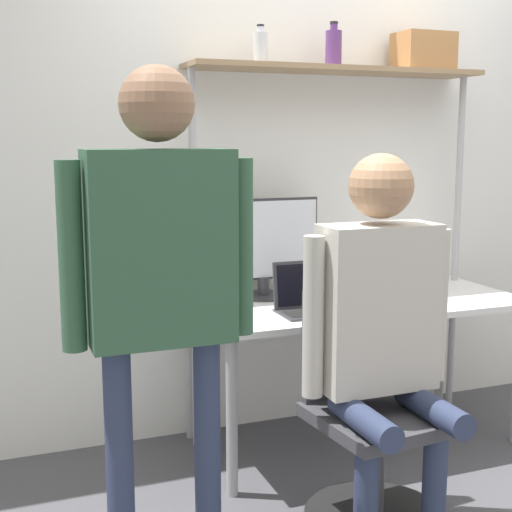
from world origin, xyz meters
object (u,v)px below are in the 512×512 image
Objects in this scene: person_standing at (160,264)px; monitor at (263,245)px; bottle_clear at (260,47)px; cell_phone at (352,308)px; storage_box at (423,52)px; office_chair at (371,456)px; laptop at (306,298)px; bottle_purple at (334,48)px; person_seated at (382,313)px.

monitor is at bearing 53.91° from person_standing.
monitor is 3.18× the size of bottle_clear.
cell_phone is 0.53× the size of storage_box.
bottle_clear reaches higher than monitor.
office_chair is 0.54× the size of person_standing.
bottle_clear is at bearing 102.97° from laptop.
storage_box is (0.52, -0.00, 0.00)m from bottle_purple.
cell_phone is at bearing -101.74° from bottle_purple.
monitor is at bearing 101.63° from laptop.
monitor is at bearing 94.69° from office_chair.
laptop is at bearing -156.12° from storage_box.
bottle_clear is at bearing 95.31° from office_chair.
bottle_purple is at bearing 43.03° from person_standing.
person_seated is at bearing -89.07° from laptop.
person_seated is (0.01, -0.64, 0.08)m from laptop.
person_standing is 2.14m from storage_box.
cell_phone is 0.09× the size of person_standing.
monitor is at bearing -177.90° from bottle_purple.
office_chair is at bearing -130.20° from storage_box.
monitor is 0.94m from bottle_clear.
monitor is 2.67× the size of bottle_purple.
laptop is at bearing -129.76° from bottle_purple.
laptop is 1.55× the size of bottle_clear.
office_chair is at bearing -84.69° from bottle_clear.
person_seated is at bearing 3.97° from person_standing.
monitor is 0.33× the size of person_standing.
bottle_clear is 0.84× the size of bottle_purple.
monitor is 2.05× the size of laptop.
storage_box is (0.90, -0.00, 0.02)m from bottle_clear.
person_seated is at bearing -106.18° from bottle_purple.
person_seated is at bearing -128.86° from storage_box.
monitor reaches higher than cell_phone.
laptop is 1.14m from person_standing.
office_chair is at bearing -85.31° from monitor.
monitor is 3.85× the size of cell_phone.
storage_box reaches higher than person_seated.
bottle_purple is 0.52m from storage_box.
office_chair is 0.58m from person_seated.
monitor reaches higher than laptop.
person_seated reaches higher than cell_phone.
storage_box is (0.89, 0.01, 0.96)m from monitor.
storage_box is at bearing 49.80° from office_chair.
storage_box is at bearing 0.88° from monitor.
person_standing is (-0.76, -1.05, 0.13)m from monitor.
person_standing is 9.55× the size of bottle_clear.
monitor is 0.40× the size of person_seated.
office_chair reaches higher than cell_phone.
bottle_clear is 0.64× the size of storage_box.
monitor is 0.62× the size of office_chair.
laptop is 1.88× the size of cell_phone.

